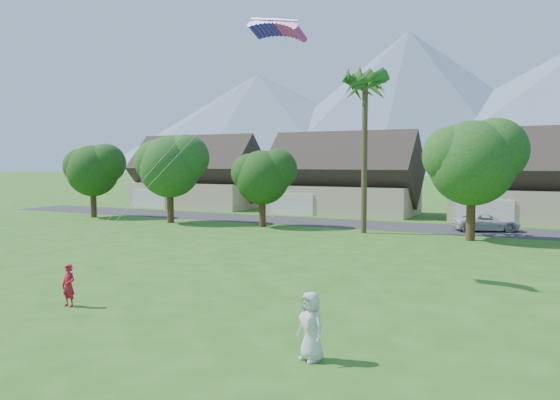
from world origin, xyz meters
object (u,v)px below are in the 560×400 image
Objects in this scene: parked_car at (486,222)px; parafoil_kite at (279,27)px; watcher at (311,326)px; kite_flyer at (69,285)px.

parafoil_kite is at bearing 139.46° from parked_car.
watcher reaches higher than parked_car.
watcher is 0.38× the size of parked_car.
watcher is at bearing -47.56° from parafoil_kite.
parafoil_kite is at bearing 60.87° from kite_flyer.
parafoil_kite reaches higher than watcher.
kite_flyer reaches higher than parked_car.
kite_flyer is 10.62m from watcher.
parafoil_kite is at bearing 148.25° from watcher.
watcher is at bearing -6.56° from kite_flyer.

